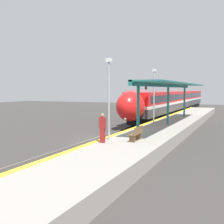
{
  "coord_description": "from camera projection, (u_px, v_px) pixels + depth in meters",
  "views": [
    {
      "loc": [
        9.8,
        -19.5,
        3.99
      ],
      "look_at": [
        0.59,
        0.52,
        2.24
      ],
      "focal_mm": 45.0,
      "sensor_mm": 36.0,
      "label": 1
    }
  ],
  "objects": [
    {
      "name": "ground_plane",
      "position": [
        102.0,
        141.0,
        22.06
      ],
      "size": [
        120.0,
        120.0,
        0.0
      ],
      "primitive_type": "plane",
      "color": "#383533"
    },
    {
      "name": "rail_left",
      "position": [
        94.0,
        139.0,
        22.36
      ],
      "size": [
        0.08,
        90.0,
        0.15
      ],
      "primitive_type": "cube",
      "color": "slate",
      "rests_on": "ground_plane"
    },
    {
      "name": "rail_right",
      "position": [
        111.0,
        140.0,
        21.76
      ],
      "size": [
        0.08,
        90.0,
        0.15
      ],
      "primitive_type": "cube",
      "color": "slate",
      "rests_on": "ground_plane"
    },
    {
      "name": "train",
      "position": [
        174.0,
        100.0,
        45.45
      ],
      "size": [
        2.85,
        43.28,
        4.03
      ],
      "color": "black",
      "rests_on": "ground_plane"
    },
    {
      "name": "platform_right",
      "position": [
        148.0,
        139.0,
        20.47
      ],
      "size": [
        4.08,
        64.0,
        0.86
      ],
      "color": "gray",
      "rests_on": "ground_plane"
    },
    {
      "name": "platform_bench",
      "position": [
        137.0,
        133.0,
        17.2
      ],
      "size": [
        0.44,
        1.46,
        0.89
      ],
      "color": "brown",
      "rests_on": "platform_right"
    },
    {
      "name": "person_waiting",
      "position": [
        102.0,
        127.0,
        16.58
      ],
      "size": [
        0.36,
        0.23,
        1.75
      ],
      "color": "maroon",
      "rests_on": "platform_right"
    },
    {
      "name": "railway_signal",
      "position": [
        146.0,
        98.0,
        38.23
      ],
      "size": [
        0.28,
        0.28,
        4.73
      ],
      "color": "#59595E",
      "rests_on": "ground_plane"
    },
    {
      "name": "lamppost_near",
      "position": [
        109.0,
        93.0,
        17.48
      ],
      "size": [
        0.36,
        0.2,
        5.09
      ],
      "color": "#9E9EA3",
      "rests_on": "platform_right"
    },
    {
      "name": "lamppost_mid",
      "position": [
        154.0,
        92.0,
        26.54
      ],
      "size": [
        0.36,
        0.2,
        5.09
      ],
      "color": "#9E9EA3",
      "rests_on": "platform_right"
    },
    {
      "name": "station_canopy",
      "position": [
        175.0,
        86.0,
        25.14
      ],
      "size": [
        2.02,
        19.32,
        3.73
      ],
      "color": "#1E6B66",
      "rests_on": "platform_right"
    }
  ]
}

